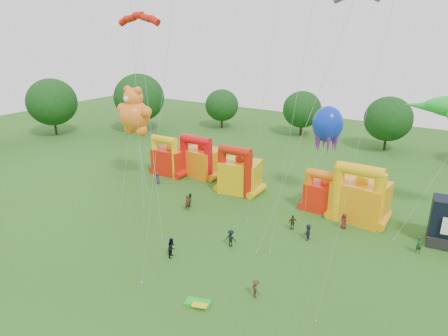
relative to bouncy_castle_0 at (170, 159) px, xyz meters
The scene contains 23 objects.
ground 31.94m from the bouncy_castle_0, 58.85° to the right, with size 160.00×160.00×0.00m, color #2A5217.
tree_ring 30.94m from the bouncy_castle_0, 60.18° to the right, with size 127.01×129.15×12.07m.
bouncy_castle_0 is the anchor object (origin of this frame).
bouncy_castle_1 4.72m from the bouncy_castle_0, 25.11° to the left, with size 6.08×5.19×6.29m.
bouncy_castle_2 12.27m from the bouncy_castle_0, ahead, with size 5.66×4.86×6.58m.
bouncy_castle_3 23.77m from the bouncy_castle_0, ahead, with size 4.48×3.61×5.34m.
bouncy_castle_4 27.86m from the bouncy_castle_0, ahead, with size 6.18×5.20×6.99m.
teddy_bear_kite 6.81m from the bouncy_castle_0, 104.77° to the right, with size 7.37×5.17×13.50m.
gecko_kite 35.53m from the bouncy_castle_0, ahead, with size 13.07×11.12×14.28m.
octopus_kite 22.29m from the bouncy_castle_0, ahead, with size 3.68×7.64×12.00m.
parafoil_kites 19.85m from the bouncy_castle_0, 38.05° to the right, with size 30.73×10.34×31.62m.
diamond_kites 26.31m from the bouncy_castle_0, 31.96° to the right, with size 30.08×21.77×43.69m.
folded_kite_bundle 30.92m from the bouncy_castle_0, 46.81° to the right, with size 2.21×1.56×0.31m.
spectator_0 4.56m from the bouncy_castle_0, 75.76° to the right, with size 0.76×0.49×1.55m, color #2E2945.
spectator_1 13.37m from the bouncy_castle_0, 42.01° to the right, with size 0.69×0.45×1.88m, color #502017.
spectator_2 12.61m from the bouncy_castle_0, 39.52° to the right, with size 0.87×0.68×1.80m, color #163921.
spectator_3 23.03m from the bouncy_castle_0, 35.67° to the right, with size 1.16×0.67×1.80m, color black.
spectator_4 23.59m from the bouncy_castle_0, 16.92° to the right, with size 1.02×0.42×1.73m, color #3C3718.
spectator_5 26.01m from the bouncy_castle_0, 17.91° to the right, with size 1.60×0.51×1.73m, color #27233A.
spectator_6 27.42m from the bouncy_castle_0, ahead, with size 0.87×0.56×1.77m, color #5C1F1A.
spectator_7 35.17m from the bouncy_castle_0, ahead, with size 0.64×0.42×1.74m, color #1B4320.
spectator_8 23.42m from the bouncy_castle_0, 50.42° to the right, with size 0.96×0.75×1.98m, color black.
spectator_9 31.20m from the bouncy_castle_0, 38.09° to the right, with size 1.04×0.60×1.61m, color #3A3017.
Camera 1 is at (20.30, -16.39, 20.70)m, focal length 32.00 mm.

